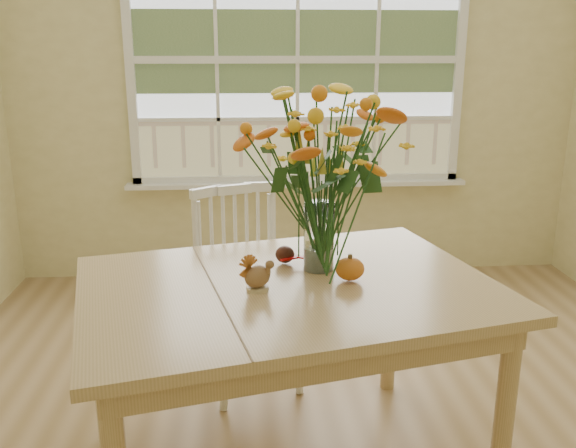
{
  "coord_description": "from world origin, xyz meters",
  "views": [
    {
      "loc": [
        -0.37,
        -2.07,
        1.62
      ],
      "look_at": [
        -0.22,
        0.02,
        1.02
      ],
      "focal_mm": 38.0,
      "sensor_mm": 36.0,
      "label": 1
    }
  ],
  "objects": [
    {
      "name": "dark_gourd",
      "position": [
        -0.22,
        0.22,
        0.83
      ],
      "size": [
        0.13,
        0.08,
        0.07
      ],
      "color": "#38160F",
      "rests_on": "dining_table"
    },
    {
      "name": "dining_table",
      "position": [
        -0.22,
        0.0,
        0.7
      ],
      "size": [
        1.69,
        1.37,
        0.8
      ],
      "rotation": [
        0.0,
        0.0,
        0.23
      ],
      "color": "tan",
      "rests_on": "floor"
    },
    {
      "name": "flower_vase",
      "position": [
        -0.09,
        0.15,
        1.19
      ],
      "size": [
        0.55,
        0.55,
        0.66
      ],
      "color": "white",
      "rests_on": "dining_table"
    },
    {
      "name": "pumpkin",
      "position": [
        0.01,
        0.01,
        0.84
      ],
      "size": [
        0.11,
        0.11,
        0.08
      ],
      "primitive_type": "ellipsoid",
      "color": "#CC6B18",
      "rests_on": "dining_table"
    },
    {
      "name": "wall_back",
      "position": [
        0.0,
        2.25,
        1.35
      ],
      "size": [
        4.0,
        0.02,
        2.7
      ],
      "primitive_type": "cube",
      "color": "#D2C686",
      "rests_on": "floor"
    },
    {
      "name": "windsor_chair",
      "position": [
        -0.39,
        0.74,
        0.54
      ],
      "size": [
        0.57,
        0.55,
        0.96
      ],
      "rotation": [
        0.0,
        0.0,
        0.35
      ],
      "color": "white",
      "rests_on": "floor"
    },
    {
      "name": "window",
      "position": [
        0.0,
        2.21,
        1.53
      ],
      "size": [
        2.42,
        0.12,
        1.74
      ],
      "color": "silver",
      "rests_on": "wall_back"
    },
    {
      "name": "turkey_figurine",
      "position": [
        -0.34,
        -0.05,
        0.85
      ],
      "size": [
        0.12,
        0.12,
        0.12
      ],
      "rotation": [
        0.0,
        0.0,
        0.61
      ],
      "color": "#CCB78C",
      "rests_on": "dining_table"
    }
  ]
}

